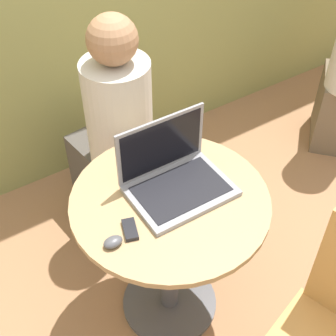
% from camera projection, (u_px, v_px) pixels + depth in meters
% --- Properties ---
extents(ground_plane, '(12.00, 12.00, 0.00)m').
position_uv_depth(ground_plane, '(170.00, 302.00, 2.22)').
color(ground_plane, '#9E704C').
extents(round_table, '(0.75, 0.75, 0.72)m').
position_uv_depth(round_table, '(170.00, 233.00, 1.86)').
color(round_table, '#4C4C51').
rests_on(round_table, ground_plane).
extents(laptop, '(0.37, 0.28, 0.26)m').
position_uv_depth(laptop, '(174.00, 176.00, 1.73)').
color(laptop, gray).
rests_on(laptop, round_table).
extents(cell_phone, '(0.07, 0.10, 0.02)m').
position_uv_depth(cell_phone, '(130.00, 229.00, 1.60)').
color(cell_phone, black).
rests_on(cell_phone, round_table).
extents(computer_mouse, '(0.07, 0.05, 0.03)m').
position_uv_depth(computer_mouse, '(113.00, 242.00, 1.55)').
color(computer_mouse, '#4C4C51').
rests_on(computer_mouse, round_table).
extents(person_seated, '(0.34, 0.48, 1.19)m').
position_uv_depth(person_seated, '(116.00, 144.00, 2.28)').
color(person_seated, '#4C4742').
rests_on(person_seated, ground_plane).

